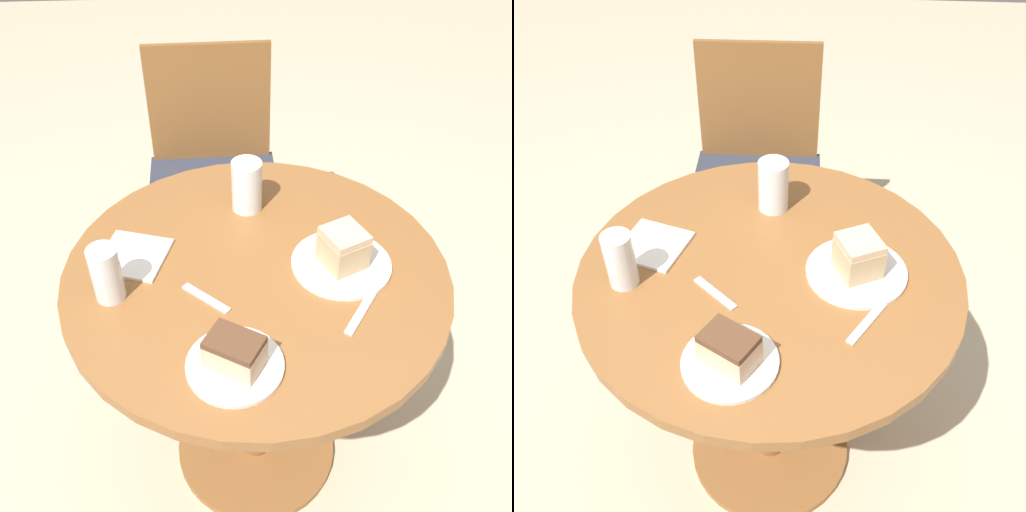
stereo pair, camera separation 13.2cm
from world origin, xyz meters
TOP-DOWN VIEW (x-y plane):
  - ground_plane at (0.00, 0.00)m, footprint 8.00×8.00m
  - table at (0.00, 0.00)m, footprint 0.87×0.87m
  - chair at (-0.10, 0.80)m, footprint 0.46×0.41m
  - plate_near at (0.19, 0.00)m, footprint 0.23×0.23m
  - plate_far at (-0.06, -0.27)m, footprint 0.19×0.19m
  - cake_slice_near at (0.19, 0.00)m, footprint 0.12×0.12m
  - cake_slice_far at (-0.06, -0.27)m, footprint 0.13×0.12m
  - glass_lemonade at (-0.01, 0.23)m, footprint 0.08×0.08m
  - glass_water at (-0.32, -0.06)m, footprint 0.06×0.06m
  - napkin_stack at (-0.28, 0.06)m, footprint 0.18×0.18m
  - fork at (0.22, -0.13)m, footprint 0.11×0.15m
  - spoon at (-0.11, -0.09)m, footprint 0.11×0.10m

SIDE VIEW (x-z plane):
  - ground_plane at x=0.00m, z-range 0.00..0.00m
  - chair at x=-0.10m, z-range 0.04..0.94m
  - table at x=0.00m, z-range 0.18..0.94m
  - fork at x=0.22m, z-range 0.76..0.77m
  - spoon at x=-0.11m, z-range 0.76..0.77m
  - napkin_stack at x=-0.28m, z-range 0.76..0.77m
  - plate_near at x=0.19m, z-range 0.76..0.77m
  - plate_far at x=-0.06m, z-range 0.76..0.77m
  - cake_slice_far at x=-0.06m, z-range 0.77..0.84m
  - cake_slice_near at x=0.19m, z-range 0.77..0.86m
  - glass_lemonade at x=-0.01m, z-range 0.75..0.89m
  - glass_water at x=-0.32m, z-range 0.75..0.89m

